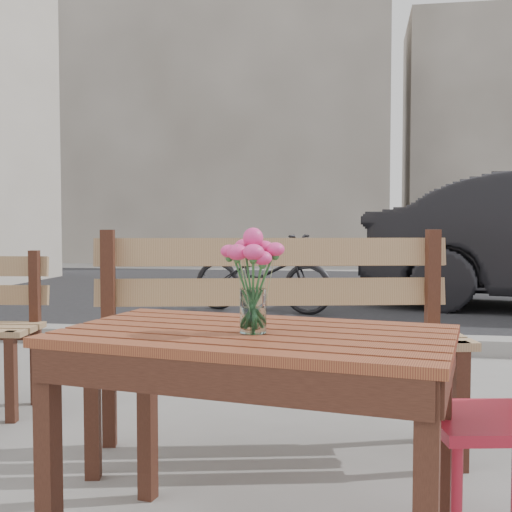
{
  "coord_description": "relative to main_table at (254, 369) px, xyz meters",
  "views": [
    {
      "loc": [
        0.37,
        -1.93,
        0.98
      ],
      "look_at": [
        0.08,
        -0.14,
        0.88
      ],
      "focal_mm": 45.0,
      "sensor_mm": 36.0,
      "label": 1
    }
  ],
  "objects": [
    {
      "name": "backdrop_buildings",
      "position": [
        0.1,
        14.55,
        3.04
      ],
      "size": [
        15.5,
        4.0,
        8.0
      ],
      "color": "slate",
      "rests_on": "ground"
    },
    {
      "name": "main_table",
      "position": [
        0.0,
        0.0,
        0.0
      ],
      "size": [
        1.19,
        0.82,
        0.67
      ],
      "rotation": [
        0.0,
        0.0,
        -0.18
      ],
      "color": "maroon",
      "rests_on": "ground"
    },
    {
      "name": "main_bench",
      "position": [
        -0.07,
        0.91,
        0.03
      ],
      "size": [
        1.63,
        0.78,
        0.97
      ],
      "rotation": [
        0.0,
        0.0,
        0.21
      ],
      "color": "#9A754F",
      "rests_on": "ground"
    },
    {
      "name": "bicycle",
      "position": [
        -0.77,
        5.13,
        -0.13
      ],
      "size": [
        1.72,
        0.96,
        0.85
      ],
      "primitive_type": "imported",
      "rotation": [
        0.0,
        0.0,
        1.32
      ],
      "color": "black",
      "rests_on": "ground"
    },
    {
      "name": "street",
      "position": [
        -0.07,
        5.22,
        -0.53
      ],
      "size": [
        30.0,
        8.12,
        0.12
      ],
      "color": "black",
      "rests_on": "ground"
    },
    {
      "name": "main_vase",
      "position": [
        0.0,
        -0.04,
        0.29
      ],
      "size": [
        0.16,
        0.16,
        0.29
      ],
      "color": "white",
      "rests_on": "main_table"
    }
  ]
}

